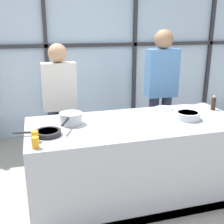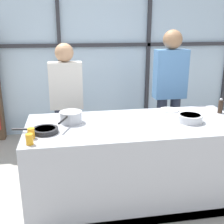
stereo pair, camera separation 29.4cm
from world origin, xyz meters
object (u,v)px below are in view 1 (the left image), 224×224
at_px(spectator_center_left, 161,87).
at_px(juice_glass_near, 35,143).
at_px(pepper_grinder, 213,103).
at_px(juice_glass_far, 35,136).
at_px(white_plate, 164,108).
at_px(frying_pan, 47,133).
at_px(saucepan, 71,118).
at_px(mixing_bowl, 188,115).
at_px(spectator_far_left, 60,100).

height_order(spectator_center_left, juice_glass_near, spectator_center_left).
distance_m(pepper_grinder, juice_glass_far, 2.11).
bearing_deg(pepper_grinder, white_plate, 160.64).
height_order(frying_pan, white_plate, frying_pan).
bearing_deg(spectator_center_left, saucepan, 29.56).
height_order(saucepan, mixing_bowl, saucepan).
bearing_deg(saucepan, spectator_center_left, 29.56).
relative_size(juice_glass_near, juice_glass_far, 1.00).
distance_m(juice_glass_near, juice_glass_far, 0.14).
bearing_deg(spectator_far_left, white_plate, 155.85).
bearing_deg(saucepan, frying_pan, -136.08).
relative_size(spectator_far_left, frying_pan, 3.80).
relative_size(spectator_center_left, juice_glass_far, 18.95).
height_order(spectator_far_left, juice_glass_near, spectator_far_left).
relative_size(frying_pan, juice_glass_far, 4.55).
bearing_deg(spectator_far_left, spectator_center_left, -180.00).
bearing_deg(white_plate, frying_pan, -161.16).
distance_m(mixing_bowl, juice_glass_near, 1.63).
height_order(frying_pan, juice_glass_near, juice_glass_near).
xyz_separation_m(spectator_center_left, mixing_bowl, (-0.14, -0.96, -0.11)).
height_order(spectator_far_left, juice_glass_far, spectator_far_left).
bearing_deg(mixing_bowl, frying_pan, -177.70).
relative_size(white_plate, juice_glass_near, 2.40).
height_order(spectator_far_left, mixing_bowl, spectator_far_left).
bearing_deg(spectator_far_left, juice_glass_near, 75.52).
distance_m(mixing_bowl, juice_glass_far, 1.61).
bearing_deg(juice_glass_near, pepper_grinder, 14.98).
bearing_deg(mixing_bowl, spectator_center_left, 82.00).
bearing_deg(juice_glass_far, pepper_grinder, 11.31).
height_order(spectator_far_left, spectator_center_left, spectator_center_left).
distance_m(frying_pan, juice_glass_far, 0.16).
bearing_deg(spectator_far_left, saucepan, 92.40).
bearing_deg(white_plate, mixing_bowl, -80.96).
bearing_deg(mixing_bowl, saucepan, 171.41).
bearing_deg(spectator_far_left, juice_glass_far, 73.83).
height_order(spectator_center_left, saucepan, spectator_center_left).
bearing_deg(mixing_bowl, white_plate, 99.04).
distance_m(spectator_center_left, saucepan, 1.57).
distance_m(mixing_bowl, pepper_grinder, 0.53).
relative_size(spectator_center_left, juice_glass_near, 18.95).
relative_size(spectator_center_left, saucepan, 4.34).
xyz_separation_m(saucepan, juice_glass_far, (-0.36, -0.37, -0.02)).
xyz_separation_m(spectator_far_left, white_plate, (1.20, -0.54, -0.05)).
height_order(frying_pan, juice_glass_far, juice_glass_far).
relative_size(saucepan, white_plate, 1.82).
height_order(mixing_bowl, juice_glass_near, juice_glass_near).
xyz_separation_m(mixing_bowl, pepper_grinder, (0.48, 0.23, 0.04)).
distance_m(white_plate, juice_glass_far, 1.64).
bearing_deg(juice_glass_far, spectator_center_left, 33.42).
distance_m(white_plate, mixing_bowl, 0.43).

